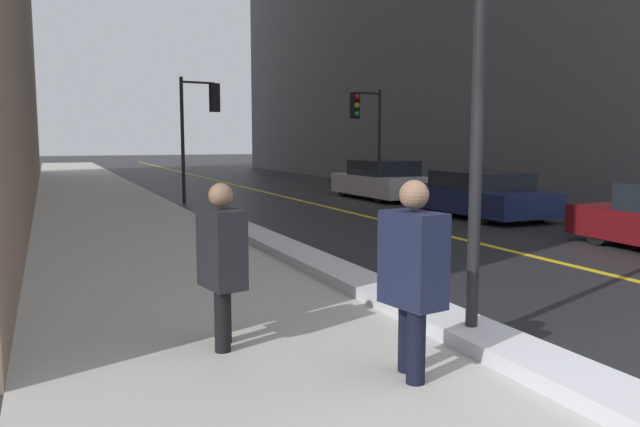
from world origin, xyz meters
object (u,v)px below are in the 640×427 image
object	(u,v)px
traffic_light_near	(202,113)
parked_car_white	(382,181)
traffic_light_far	(365,119)
pedestrian_nearside	(413,270)
lamp_post	(479,50)
pedestrian_with_shoulder_bag	(221,258)
parked_car_navy	(478,195)

from	to	relation	value
traffic_light_near	parked_car_white	xyz separation A→B (m)	(5.84, -1.24, -2.23)
traffic_light_far	pedestrian_nearside	bearing A→B (deg)	54.19
lamp_post	pedestrian_with_shoulder_bag	world-z (taller)	lamp_post
traffic_light_near	parked_car_white	world-z (taller)	traffic_light_near
lamp_post	parked_car_white	size ratio (longest dim) A/B	1.13
lamp_post	traffic_light_near	xyz separation A→B (m)	(0.78, 14.87, -0.00)
pedestrian_with_shoulder_bag	parked_car_white	bearing A→B (deg)	135.50
lamp_post	parked_car_navy	world-z (taller)	lamp_post
traffic_light_far	traffic_light_near	bearing A→B (deg)	-9.67
parked_car_white	traffic_light_far	bearing A→B (deg)	0.78
parked_car_navy	parked_car_white	bearing A→B (deg)	-1.32
lamp_post	traffic_light_near	bearing A→B (deg)	87.01
traffic_light_near	parked_car_white	size ratio (longest dim) A/B	0.94
traffic_light_near	traffic_light_far	xyz separation A→B (m)	(5.80, -0.02, -0.11)
pedestrian_with_shoulder_bag	lamp_post	bearing A→B (deg)	61.28
parked_car_navy	traffic_light_near	bearing A→B (deg)	40.94
lamp_post	pedestrian_nearside	xyz separation A→B (m)	(-1.07, -0.59, -1.91)
pedestrian_with_shoulder_bag	pedestrian_nearside	bearing A→B (deg)	32.24
traffic_light_far	parked_car_navy	distance (m)	6.90
traffic_light_near	pedestrian_with_shoulder_bag	xyz separation A→B (m)	(-3.09, -14.07, -1.96)
pedestrian_nearside	lamp_post	bearing A→B (deg)	109.39
traffic_light_far	pedestrian_with_shoulder_bag	size ratio (longest dim) A/B	2.37
traffic_light_near	parked_car_navy	distance (m)	9.01
parked_car_white	parked_car_navy	bearing A→B (deg)	177.98
pedestrian_nearside	pedestrian_with_shoulder_bag	world-z (taller)	pedestrian_nearside
pedestrian_nearside	parked_car_white	world-z (taller)	pedestrian_nearside
traffic_light_far	parked_car_navy	size ratio (longest dim) A/B	0.87
parked_car_navy	parked_car_white	world-z (taller)	parked_car_white
traffic_light_near	traffic_light_far	world-z (taller)	traffic_light_near
pedestrian_nearside	parked_car_navy	xyz separation A→B (m)	(7.56, 8.89, -0.36)
parked_car_white	traffic_light_near	bearing A→B (deg)	77.22
parked_car_navy	parked_car_white	size ratio (longest dim) A/B	1.03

